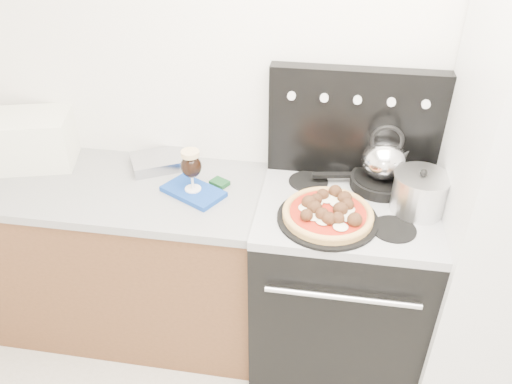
% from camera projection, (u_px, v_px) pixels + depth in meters
% --- Properties ---
extents(room_shell, '(3.52, 3.01, 2.52)m').
position_uv_depth(room_shell, '(326.00, 293.00, 1.23)').
color(room_shell, beige).
rests_on(room_shell, ground).
extents(base_cabinet, '(1.45, 0.60, 0.86)m').
position_uv_depth(base_cabinet, '(121.00, 260.00, 2.57)').
color(base_cabinet, brown).
rests_on(base_cabinet, ground).
extents(countertop, '(1.48, 0.63, 0.04)m').
position_uv_depth(countertop, '(107.00, 186.00, 2.32)').
color(countertop, gray).
rests_on(countertop, base_cabinet).
extents(stove_body, '(0.76, 0.65, 0.88)m').
position_uv_depth(stove_body, '(338.00, 286.00, 2.39)').
color(stove_body, black).
rests_on(stove_body, ground).
extents(cooktop, '(0.76, 0.65, 0.04)m').
position_uv_depth(cooktop, '(347.00, 208.00, 2.14)').
color(cooktop, '#ADADB2').
rests_on(cooktop, stove_body).
extents(backguard, '(0.76, 0.08, 0.50)m').
position_uv_depth(backguard, '(354.00, 123.00, 2.22)').
color(backguard, black).
rests_on(backguard, cooktop).
extents(toaster_oven, '(0.45, 0.39, 0.24)m').
position_uv_depth(toaster_oven, '(31.00, 139.00, 2.40)').
color(toaster_oven, white).
rests_on(toaster_oven, countertop).
extents(foil_sheet, '(0.33, 0.30, 0.05)m').
position_uv_depth(foil_sheet, '(160.00, 161.00, 2.42)').
color(foil_sheet, silver).
rests_on(foil_sheet, countertop).
extents(oven_mitt, '(0.31, 0.27, 0.02)m').
position_uv_depth(oven_mitt, '(193.00, 192.00, 2.22)').
color(oven_mitt, '#133C99').
rests_on(oven_mitt, countertop).
extents(beer_glass, '(0.12, 0.12, 0.20)m').
position_uv_depth(beer_glass, '(192.00, 170.00, 2.16)').
color(beer_glass, black).
rests_on(beer_glass, oven_mitt).
extents(pizza_pan, '(0.49, 0.49, 0.01)m').
position_uv_depth(pizza_pan, '(327.00, 218.00, 2.03)').
color(pizza_pan, black).
rests_on(pizza_pan, cooktop).
extents(pizza, '(0.40, 0.40, 0.05)m').
position_uv_depth(pizza, '(328.00, 212.00, 2.01)').
color(pizza, tan).
rests_on(pizza, pizza_pan).
extents(skillet, '(0.31, 0.31, 0.05)m').
position_uv_depth(skillet, '(380.00, 182.00, 2.23)').
color(skillet, black).
rests_on(skillet, cooktop).
extents(tea_kettle, '(0.20, 0.20, 0.21)m').
position_uv_depth(tea_kettle, '(384.00, 157.00, 2.16)').
color(tea_kettle, silver).
rests_on(tea_kettle, skillet).
extents(stock_pot, '(0.24, 0.24, 0.16)m').
position_uv_depth(stock_pot, '(419.00, 194.00, 2.05)').
color(stock_pot, silver).
rests_on(stock_pot, cooktop).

